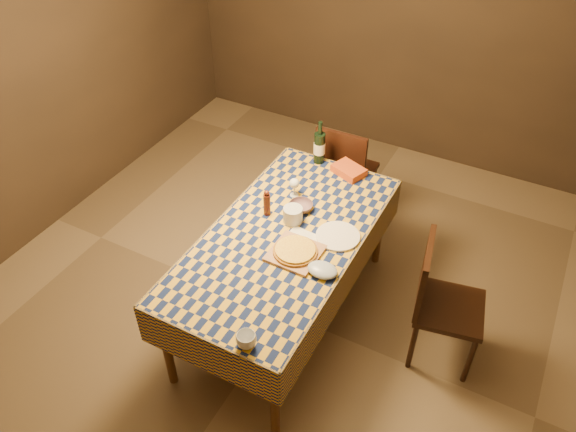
{
  "coord_description": "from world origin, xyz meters",
  "views": [
    {
      "loc": [
        1.27,
        -2.34,
        3.19
      ],
      "look_at": [
        0.0,
        0.05,
        0.9
      ],
      "focal_mm": 35.0,
      "sensor_mm": 36.0,
      "label": 1
    }
  ],
  "objects_px": {
    "pizza": "(295,250)",
    "chair_far": "(344,169)",
    "wine_bottle": "(319,147)",
    "white_plate": "(338,236)",
    "dining_table": "(284,245)",
    "bowl": "(301,207)",
    "cutting_board": "(295,253)",
    "chair_right": "(438,297)"
  },
  "relations": [
    {
      "from": "cutting_board",
      "to": "chair_far",
      "type": "height_order",
      "value": "chair_far"
    },
    {
      "from": "pizza",
      "to": "chair_right",
      "type": "distance_m",
      "value": 0.95
    },
    {
      "from": "cutting_board",
      "to": "wine_bottle",
      "type": "bearing_deg",
      "value": 107.29
    },
    {
      "from": "dining_table",
      "to": "pizza",
      "type": "bearing_deg",
      "value": -39.85
    },
    {
      "from": "dining_table",
      "to": "bowl",
      "type": "bearing_deg",
      "value": 95.22
    },
    {
      "from": "pizza",
      "to": "chair_far",
      "type": "relative_size",
      "value": 0.37
    },
    {
      "from": "cutting_board",
      "to": "chair_far",
      "type": "relative_size",
      "value": 0.32
    },
    {
      "from": "white_plate",
      "to": "bowl",
      "type": "bearing_deg",
      "value": 157.7
    },
    {
      "from": "chair_far",
      "to": "bowl",
      "type": "bearing_deg",
      "value": -86.6
    },
    {
      "from": "dining_table",
      "to": "chair_right",
      "type": "bearing_deg",
      "value": 10.53
    },
    {
      "from": "pizza",
      "to": "wine_bottle",
      "type": "bearing_deg",
      "value": 107.29
    },
    {
      "from": "chair_far",
      "to": "white_plate",
      "type": "bearing_deg",
      "value": -69.43
    },
    {
      "from": "wine_bottle",
      "to": "white_plate",
      "type": "height_order",
      "value": "wine_bottle"
    },
    {
      "from": "bowl",
      "to": "chair_far",
      "type": "bearing_deg",
      "value": 93.4
    },
    {
      "from": "pizza",
      "to": "bowl",
      "type": "height_order",
      "value": "bowl"
    },
    {
      "from": "dining_table",
      "to": "wine_bottle",
      "type": "height_order",
      "value": "wine_bottle"
    },
    {
      "from": "white_plate",
      "to": "pizza",
      "type": "bearing_deg",
      "value": -122.72
    },
    {
      "from": "white_plate",
      "to": "chair_far",
      "type": "xyz_separation_m",
      "value": [
        -0.39,
        1.03,
        -0.26
      ]
    },
    {
      "from": "pizza",
      "to": "dining_table",
      "type": "bearing_deg",
      "value": 140.15
    },
    {
      "from": "cutting_board",
      "to": "chair_right",
      "type": "bearing_deg",
      "value": 19.26
    },
    {
      "from": "wine_bottle",
      "to": "white_plate",
      "type": "relative_size",
      "value": 1.21
    },
    {
      "from": "dining_table",
      "to": "wine_bottle",
      "type": "relative_size",
      "value": 5.39
    },
    {
      "from": "chair_right",
      "to": "dining_table",
      "type": "bearing_deg",
      "value": -169.47
    },
    {
      "from": "white_plate",
      "to": "dining_table",
      "type": "bearing_deg",
      "value": -154.13
    },
    {
      "from": "pizza",
      "to": "chair_right",
      "type": "bearing_deg",
      "value": 19.26
    },
    {
      "from": "cutting_board",
      "to": "white_plate",
      "type": "height_order",
      "value": "cutting_board"
    },
    {
      "from": "cutting_board",
      "to": "wine_bottle",
      "type": "height_order",
      "value": "wine_bottle"
    },
    {
      "from": "wine_bottle",
      "to": "dining_table",
      "type": "bearing_deg",
      "value": -79.13
    },
    {
      "from": "chair_right",
      "to": "cutting_board",
      "type": "bearing_deg",
      "value": -160.74
    },
    {
      "from": "chair_far",
      "to": "cutting_board",
      "type": "bearing_deg",
      "value": -80.48
    },
    {
      "from": "dining_table",
      "to": "bowl",
      "type": "distance_m",
      "value": 0.31
    },
    {
      "from": "pizza",
      "to": "white_plate",
      "type": "bearing_deg",
      "value": 57.28
    },
    {
      "from": "chair_right",
      "to": "white_plate",
      "type": "bearing_deg",
      "value": -176.99
    },
    {
      "from": "pizza",
      "to": "white_plate",
      "type": "xyz_separation_m",
      "value": [
        0.17,
        0.26,
        -0.02
      ]
    },
    {
      "from": "wine_bottle",
      "to": "white_plate",
      "type": "distance_m",
      "value": 0.86
    },
    {
      "from": "pizza",
      "to": "chair_far",
      "type": "distance_m",
      "value": 1.34
    },
    {
      "from": "chair_far",
      "to": "chair_right",
      "type": "bearing_deg",
      "value": -42.72
    },
    {
      "from": "wine_bottle",
      "to": "chair_far",
      "type": "distance_m",
      "value": 0.5
    },
    {
      "from": "cutting_board",
      "to": "pizza",
      "type": "height_order",
      "value": "pizza"
    },
    {
      "from": "dining_table",
      "to": "white_plate",
      "type": "xyz_separation_m",
      "value": [
        0.31,
        0.15,
        0.08
      ]
    },
    {
      "from": "chair_right",
      "to": "bowl",
      "type": "bearing_deg",
      "value": 174.39
    },
    {
      "from": "pizza",
      "to": "white_plate",
      "type": "height_order",
      "value": "pizza"
    }
  ]
}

